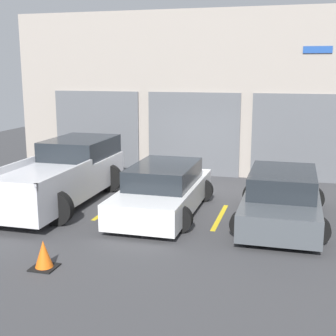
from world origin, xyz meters
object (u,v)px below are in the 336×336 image
(pickup_truck, at_px, (63,174))
(sedan_white, at_px, (163,190))
(sedan_side, at_px, (282,199))
(traffic_cone, at_px, (44,256))

(pickup_truck, xyz_separation_m, sedan_white, (3.02, -0.25, -0.20))
(pickup_truck, bearing_deg, sedan_white, -4.65)
(sedan_side, xyz_separation_m, traffic_cone, (-4.24, -4.01, -0.35))
(sedan_white, bearing_deg, sedan_side, -0.00)
(sedan_side, relative_size, traffic_cone, 7.71)
(sedan_side, bearing_deg, pickup_truck, 177.67)
(traffic_cone, bearing_deg, pickup_truck, 112.99)
(pickup_truck, xyz_separation_m, sedan_side, (6.05, -0.25, -0.20))
(sedan_side, bearing_deg, sedan_white, 180.00)
(traffic_cone, bearing_deg, sedan_white, 73.16)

